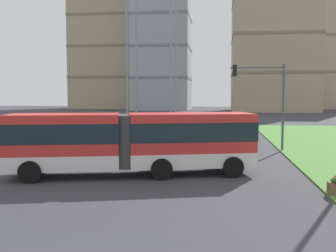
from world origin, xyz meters
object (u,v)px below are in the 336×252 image
Objects in this scene: car_navy_sedan at (70,143)px; apartment_tower_eastcentre at (323,40)px; articulated_bus at (133,141)px; traffic_light_far_right at (266,92)px; apartment_tower_west at (107,35)px; apartment_tower_centre at (274,3)px; apartment_tower_westcentre at (162,35)px.

car_navy_sedan is 0.12× the size of apartment_tower_eastcentre.
articulated_bus reaches higher than car_navy_sedan.
traffic_light_far_right reaches higher than car_navy_sedan.
car_navy_sedan is 13.78m from traffic_light_far_right.
apartment_tower_eastcentre reaches higher than traffic_light_far_right.
apartment_tower_west is at bearing 104.92° from car_navy_sedan.
apartment_tower_centre is at bearing 82.28° from traffic_light_far_right.
traffic_light_far_right is at bearing -66.91° from apartment_tower_west.
articulated_bus is 8.28m from car_navy_sedan.
traffic_light_far_right is at bearing -97.72° from apartment_tower_centre.
apartment_tower_eastcentre is (39.00, 93.84, 19.02)m from car_navy_sedan.
apartment_tower_westcentre is (-18.67, 77.01, 15.97)m from traffic_light_far_right.
apartment_tower_west is (-29.56, 95.97, 20.04)m from articulated_bus.
apartment_tower_west reaches higher than car_navy_sedan.
apartment_tower_westcentre is at bearing 97.48° from articulated_bus.
car_navy_sedan is 82.91m from apartment_tower_westcentre.
car_navy_sedan is 81.11m from apartment_tower_centre.
apartment_tower_centre reaches higher than apartment_tower_westcentre.
apartment_tower_eastcentre is (62.96, 3.91, -1.92)m from apartment_tower_west.
apartment_tower_west is at bearing 107.12° from articulated_bus.
traffic_light_far_right is at bearing -106.09° from apartment_tower_eastcentre.
apartment_tower_centre reaches higher than apartment_tower_west.
apartment_tower_centre reaches higher than car_navy_sedan.
traffic_light_far_right is 0.15× the size of apartment_tower_eastcentre.
car_navy_sedan is (-5.60, 6.04, -0.90)m from articulated_bus.
apartment_tower_westcentre is (18.21, -9.51, -1.60)m from apartment_tower_west.
apartment_tower_westcentre reaches higher than traffic_light_far_right.
apartment_tower_westcentre reaches higher than car_navy_sedan.
articulated_bus is at bearing -101.94° from apartment_tower_centre.
articulated_bus is 0.30× the size of apartment_tower_eastcentre.
articulated_bus is 106.86m from apartment_tower_eastcentre.
apartment_tower_west is 63.11m from apartment_tower_eastcentre.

